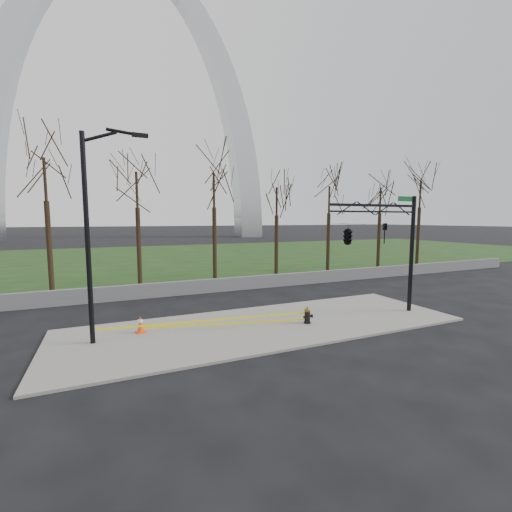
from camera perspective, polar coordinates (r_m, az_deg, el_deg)
name	(u,v)px	position (r m, az deg, el deg)	size (l,w,h in m)	color
ground	(267,326)	(15.76, 1.93, -11.68)	(500.00, 500.00, 0.00)	black
sidewalk	(267,325)	(15.75, 1.93, -11.51)	(18.00, 6.00, 0.10)	gray
grass_strip	(164,258)	(44.27, -15.13, -0.29)	(120.00, 40.00, 0.06)	black
guardrail	(216,285)	(22.91, -6.80, -4.91)	(60.00, 0.30, 0.90)	#59595B
gateway_arch	(131,102)	(92.97, -20.30, 23.09)	(66.00, 6.00, 65.00)	#B2B4B9
tree_row	(214,221)	(26.64, -7.14, 5.80)	(48.22, 4.00, 9.37)	black
fire_hydrant	(308,315)	(15.92, 8.65, -9.85)	(0.49, 0.32, 0.78)	black
traffic_cone	(140,324)	(15.30, -18.84, -10.80)	(0.44, 0.44, 0.71)	#FF470D
street_light	(93,223)	(14.09, -25.64, 5.01)	(2.39, 0.24, 8.21)	black
traffic_signal_mast	(361,234)	(16.88, 17.24, 3.57)	(5.10, 2.50, 6.00)	black
caution_tape	(218,322)	(14.89, -6.47, -10.92)	(8.91, 1.73, 0.41)	#FEF80D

